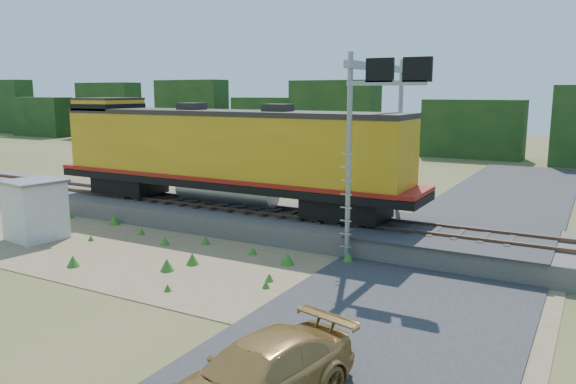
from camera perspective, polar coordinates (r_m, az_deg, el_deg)
The scene contains 11 objects.
ground at distance 19.86m, azimuth -8.08°, elevation -7.80°, with size 140.00×140.00×0.00m, color #475123.
ballast at distance 24.60m, azimuth 0.39°, elevation -3.21°, with size 70.00×5.00×0.80m, color slate.
rails at distance 24.49m, azimuth 0.39°, elevation -2.12°, with size 70.00×1.54×0.16m.
dirt_shoulder at distance 21.44m, azimuth -11.55°, elevation -6.51°, with size 26.00×8.00×0.03m, color #8C7754.
road at distance 17.42m, azimuth 12.49°, elevation -10.25°, with size 7.00×66.00×0.86m.
tree_line_north at distance 54.29m, azimuth 17.03°, elevation 6.55°, with size 130.00×3.00×6.50m.
weed_clumps at distance 22.15m, azimuth -15.19°, elevation -6.17°, with size 15.00×6.20×0.56m, color #337220, non-canonical shape.
locomotive at distance 26.11m, azimuth -6.89°, elevation 4.04°, with size 18.68×2.85×4.82m.
shed at distance 25.51m, azimuth -24.29°, elevation -1.64°, with size 2.40×2.40×2.51m.
signal_gantry at distance 21.58m, azimuth 9.48°, elevation 8.60°, with size 2.95×6.20×7.43m.
car at distance 11.47m, azimuth -3.01°, elevation -18.13°, with size 1.85×4.55×1.32m, color #B08541.
Camera 1 is at (11.54, -14.96, 6.10)m, focal length 35.00 mm.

